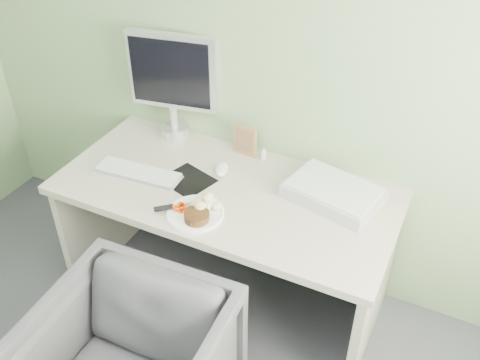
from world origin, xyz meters
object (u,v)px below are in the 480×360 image
at_px(monitor, 173,81).
at_px(plate, 195,214).
at_px(scanner, 333,194).
at_px(desk, 226,218).

bearing_deg(monitor, plate, -61.60).
bearing_deg(monitor, scanner, -19.99).
xyz_separation_m(scanner, monitor, (-0.93, 0.17, 0.29)).
relative_size(desk, monitor, 2.84).
relative_size(plate, monitor, 0.45).
distance_m(scanner, monitor, 0.99).
height_order(plate, scanner, scanner).
bearing_deg(desk, scanner, 16.66).
bearing_deg(scanner, plate, -131.02).
height_order(desk, monitor, monitor).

